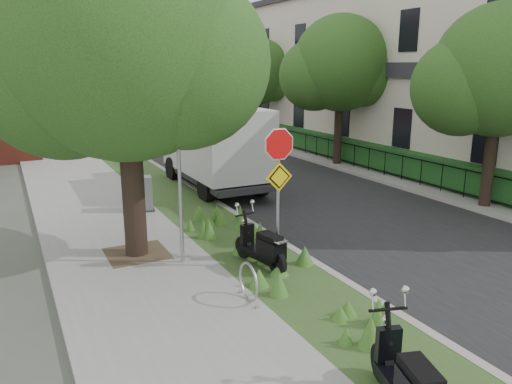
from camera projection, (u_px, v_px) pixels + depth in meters
ground at (344, 270)px, 11.25m from camera, size 120.00×120.00×0.00m
sidewalk_near at (82, 191)px, 18.02m from camera, size 3.50×60.00×0.12m
verge at (156, 183)px, 19.22m from camera, size 2.00×60.00×0.12m
kerb_near at (181, 181)px, 19.66m from camera, size 0.20×60.00×0.13m
road at (260, 174)px, 21.21m from camera, size 7.00×60.00×0.01m
kerb_far at (328, 165)px, 22.73m from camera, size 0.20×60.00×0.13m
footpath_far at (358, 162)px, 23.47m from camera, size 3.20×60.00×0.12m
street_tree_main at (120, 50)px, 10.76m from camera, size 6.21×5.54×7.66m
bare_post at (180, 176)px, 10.88m from camera, size 0.08×0.08×4.00m
bike_hoop at (249, 282)px, 9.42m from camera, size 0.06×0.78×0.77m
sign_assembly at (279, 170)px, 10.57m from camera, size 0.94×0.08×3.22m
fence_far at (341, 151)px, 22.88m from camera, size 0.04×24.00×1.00m
hedge_far at (353, 150)px, 23.19m from camera, size 1.00×24.00×1.10m
terrace_houses at (417, 72)px, 23.91m from camera, size 7.40×26.40×8.20m
far_tree_a at (496, 77)px, 15.04m from camera, size 4.60×4.10×6.22m
far_tree_b at (339, 68)px, 21.90m from camera, size 4.83×4.31×6.56m
far_tree_c at (257, 75)px, 28.92m from camera, size 4.37×3.89×5.93m
scooter_near at (265, 251)px, 10.95m from camera, size 0.57×1.72×0.83m
box_truck at (216, 144)px, 18.10m from camera, size 2.36×5.79×2.61m
utility_cabinet at (140, 195)px, 15.30m from camera, size 0.88×0.66×1.06m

